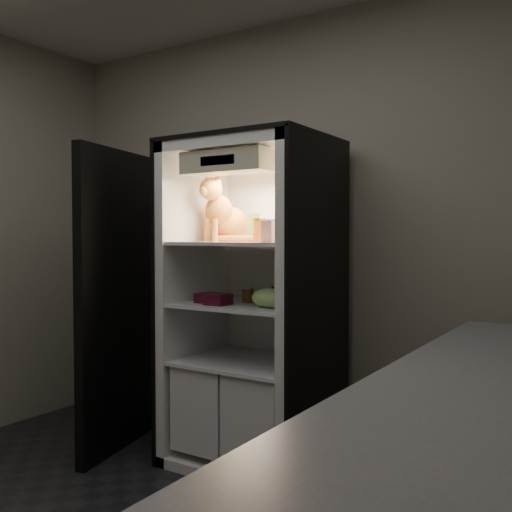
{
  "coord_description": "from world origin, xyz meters",
  "views": [
    {
      "loc": [
        1.8,
        -1.39,
        1.32
      ],
      "look_at": [
        0.05,
        1.32,
        1.21
      ],
      "focal_mm": 40.0,
      "sensor_mm": 36.0,
      "label": 1
    }
  ],
  "objects_px": {
    "pepper_jar": "(299,223)",
    "soda_can_b": "(289,294)",
    "tabby_cat": "(224,216)",
    "parmesan_shaker": "(254,227)",
    "grape_bag": "(270,298)",
    "soda_can_a": "(288,292)",
    "mayo_tub": "(273,230)",
    "condiment_jar": "(248,295)",
    "soda_can_c": "(277,296)",
    "refrigerator": "(255,327)",
    "salsa_jar": "(260,230)",
    "berry_box_left": "(207,298)",
    "berry_box_right": "(218,299)",
    "cream_carton": "(269,231)"
  },
  "relations": [
    {
      "from": "mayo_tub",
      "to": "soda_can_b",
      "type": "bearing_deg",
      "value": -40.96
    },
    {
      "from": "mayo_tub",
      "to": "berry_box_left",
      "type": "height_order",
      "value": "mayo_tub"
    },
    {
      "from": "soda_can_c",
      "to": "berry_box_left",
      "type": "height_order",
      "value": "soda_can_c"
    },
    {
      "from": "mayo_tub",
      "to": "condiment_jar",
      "type": "relative_size",
      "value": 1.46
    },
    {
      "from": "pepper_jar",
      "to": "berry_box_left",
      "type": "bearing_deg",
      "value": -153.89
    },
    {
      "from": "soda_can_a",
      "to": "grape_bag",
      "type": "bearing_deg",
      "value": -87.07
    },
    {
      "from": "parmesan_shaker",
      "to": "condiment_jar",
      "type": "relative_size",
      "value": 1.85
    },
    {
      "from": "tabby_cat",
      "to": "mayo_tub",
      "type": "distance_m",
      "value": 0.32
    },
    {
      "from": "refrigerator",
      "to": "grape_bag",
      "type": "height_order",
      "value": "refrigerator"
    },
    {
      "from": "parmesan_shaker",
      "to": "cream_carton",
      "type": "height_order",
      "value": "parmesan_shaker"
    },
    {
      "from": "pepper_jar",
      "to": "soda_can_b",
      "type": "bearing_deg",
      "value": -84.89
    },
    {
      "from": "tabby_cat",
      "to": "soda_can_b",
      "type": "relative_size",
      "value": 3.13
    },
    {
      "from": "parmesan_shaker",
      "to": "berry_box_right",
      "type": "bearing_deg",
      "value": -102.49
    },
    {
      "from": "pepper_jar",
      "to": "cream_carton",
      "type": "relative_size",
      "value": 1.86
    },
    {
      "from": "soda_can_b",
      "to": "berry_box_right",
      "type": "xyz_separation_m",
      "value": [
        -0.37,
        -0.15,
        -0.04
      ]
    },
    {
      "from": "soda_can_b",
      "to": "grape_bag",
      "type": "xyz_separation_m",
      "value": [
        -0.06,
        -0.1,
        -0.01
      ]
    },
    {
      "from": "parmesan_shaker",
      "to": "soda_can_b",
      "type": "xyz_separation_m",
      "value": [
        0.31,
        -0.12,
        -0.37
      ]
    },
    {
      "from": "soda_can_a",
      "to": "soda_can_b",
      "type": "xyz_separation_m",
      "value": [
        0.07,
        -0.12,
        0.0
      ]
    },
    {
      "from": "cream_carton",
      "to": "soda_can_c",
      "type": "height_order",
      "value": "cream_carton"
    },
    {
      "from": "salsa_jar",
      "to": "cream_carton",
      "type": "bearing_deg",
      "value": -43.29
    },
    {
      "from": "salsa_jar",
      "to": "soda_can_c",
      "type": "distance_m",
      "value": 0.39
    },
    {
      "from": "soda_can_a",
      "to": "cream_carton",
      "type": "bearing_deg",
      "value": -85.14
    },
    {
      "from": "refrigerator",
      "to": "pepper_jar",
      "type": "height_order",
      "value": "refrigerator"
    },
    {
      "from": "cream_carton",
      "to": "soda_can_b",
      "type": "distance_m",
      "value": 0.36
    },
    {
      "from": "pepper_jar",
      "to": "soda_can_c",
      "type": "bearing_deg",
      "value": -109.8
    },
    {
      "from": "cream_carton",
      "to": "grape_bag",
      "type": "height_order",
      "value": "cream_carton"
    },
    {
      "from": "soda_can_a",
      "to": "berry_box_left",
      "type": "bearing_deg",
      "value": -151.61
    },
    {
      "from": "grape_bag",
      "to": "soda_can_a",
      "type": "bearing_deg",
      "value": 92.93
    },
    {
      "from": "tabby_cat",
      "to": "condiment_jar",
      "type": "height_order",
      "value": "tabby_cat"
    },
    {
      "from": "mayo_tub",
      "to": "grape_bag",
      "type": "distance_m",
      "value": 0.49
    },
    {
      "from": "cream_carton",
      "to": "soda_can_c",
      "type": "bearing_deg",
      "value": 97.01
    },
    {
      "from": "pepper_jar",
      "to": "soda_can_a",
      "type": "height_order",
      "value": "pepper_jar"
    },
    {
      "from": "soda_can_b",
      "to": "grape_bag",
      "type": "relative_size",
      "value": 0.63
    },
    {
      "from": "parmesan_shaker",
      "to": "refrigerator",
      "type": "bearing_deg",
      "value": -48.53
    },
    {
      "from": "parmesan_shaker",
      "to": "condiment_jar",
      "type": "xyz_separation_m",
      "value": [
        0.01,
        -0.08,
        -0.39
      ]
    },
    {
      "from": "parmesan_shaker",
      "to": "grape_bag",
      "type": "relative_size",
      "value": 0.8
    },
    {
      "from": "tabby_cat",
      "to": "parmesan_shaker",
      "type": "xyz_separation_m",
      "value": [
        0.2,
        0.02,
        -0.07
      ]
    },
    {
      "from": "berry_box_left",
      "to": "berry_box_right",
      "type": "height_order",
      "value": "berry_box_right"
    },
    {
      "from": "soda_can_b",
      "to": "berry_box_right",
      "type": "bearing_deg",
      "value": -157.75
    },
    {
      "from": "mayo_tub",
      "to": "cream_carton",
      "type": "distance_m",
      "value": 0.35
    },
    {
      "from": "mayo_tub",
      "to": "soda_can_a",
      "type": "xyz_separation_m",
      "value": [
        0.14,
        -0.07,
        -0.35
      ]
    },
    {
      "from": "tabby_cat",
      "to": "refrigerator",
      "type": "bearing_deg",
      "value": 3.99
    },
    {
      "from": "salsa_jar",
      "to": "soda_can_c",
      "type": "xyz_separation_m",
      "value": [
        0.14,
        -0.05,
        -0.36
      ]
    },
    {
      "from": "condiment_jar",
      "to": "grape_bag",
      "type": "distance_m",
      "value": 0.27
    },
    {
      "from": "salsa_jar",
      "to": "soda_can_c",
      "type": "bearing_deg",
      "value": -17.77
    },
    {
      "from": "refrigerator",
      "to": "parmesan_shaker",
      "type": "distance_m",
      "value": 0.58
    },
    {
      "from": "salsa_jar",
      "to": "soda_can_b",
      "type": "relative_size",
      "value": 1.0
    },
    {
      "from": "pepper_jar",
      "to": "soda_can_c",
      "type": "relative_size",
      "value": 1.89
    },
    {
      "from": "mayo_tub",
      "to": "soda_can_b",
      "type": "xyz_separation_m",
      "value": [
        0.22,
        -0.19,
        -0.35
      ]
    },
    {
      "from": "refrigerator",
      "to": "soda_can_c",
      "type": "distance_m",
      "value": 0.32
    }
  ]
}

